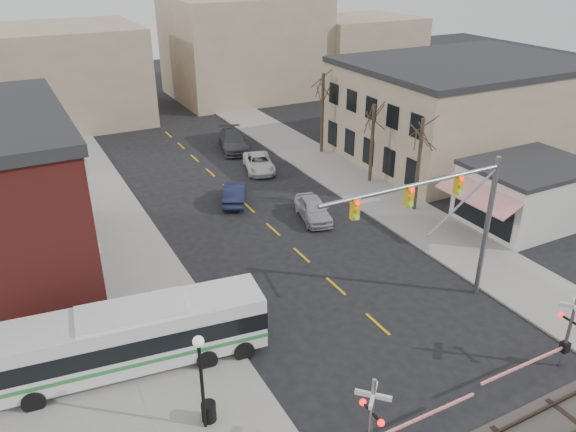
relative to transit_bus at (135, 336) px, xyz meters
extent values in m
plane|color=black|center=(11.58, -4.52, -1.71)|extent=(160.00, 160.00, 0.00)
cube|color=gray|center=(2.08, 15.48, -1.65)|extent=(5.00, 60.00, 0.12)
cube|color=gray|center=(21.08, 15.48, -1.65)|extent=(5.00, 60.00, 0.12)
cube|color=#2D231E|center=(11.58, -10.61, -1.59)|extent=(160.00, 0.08, 0.14)
cube|color=tan|center=(-0.37, 11.48, 2.59)|extent=(0.10, 15.00, 0.50)
cube|color=tan|center=(-0.37, 11.48, 6.69)|extent=(0.10, 15.00, 0.70)
cube|color=black|center=(-0.37, 11.48, 0.09)|extent=(0.08, 13.00, 2.60)
cube|color=gray|center=(33.58, 15.48, 2.29)|extent=(20.00, 15.00, 8.00)
cube|color=#262628|center=(33.58, 15.48, 6.54)|extent=(20.30, 15.30, 0.50)
cube|color=beige|center=(27.58, 2.48, 0.29)|extent=(8.00, 6.00, 4.00)
cube|color=#262628|center=(27.58, 2.48, 2.44)|extent=(8.20, 6.20, 0.30)
cube|color=red|center=(22.78, 2.48, 1.29)|extent=(1.68, 6.00, 0.87)
cylinder|color=#382B21|center=(22.08, 7.48, 1.78)|extent=(0.28, 0.28, 6.75)
cylinder|color=#382B21|center=(22.38, 13.48, 1.56)|extent=(0.28, 0.28, 6.30)
cylinder|color=#382B21|center=(22.58, 21.48, 2.01)|extent=(0.28, 0.28, 7.20)
cube|color=silver|center=(0.00, 0.00, 0.02)|extent=(11.88, 3.92, 2.56)
cube|color=black|center=(0.00, 0.00, 0.18)|extent=(11.92, 3.97, 0.87)
cube|color=#297D37|center=(0.00, 0.00, -0.59)|extent=(11.92, 3.97, 0.19)
cylinder|color=black|center=(0.00, 0.00, -1.22)|extent=(1.27, 2.63, 0.97)
cylinder|color=gray|center=(18.14, -2.70, 2.29)|extent=(0.28, 0.28, 8.00)
cylinder|color=gray|center=(12.95, -2.70, 5.79)|extent=(10.39, 0.20, 0.20)
cube|color=gold|center=(15.64, -2.70, 5.29)|extent=(0.35, 0.30, 1.00)
cube|color=gold|center=(12.64, -2.70, 5.29)|extent=(0.35, 0.30, 1.00)
cube|color=gold|center=(9.64, -2.70, 5.29)|extent=(0.35, 0.30, 1.00)
cylinder|color=gray|center=(6.20, -9.29, 0.29)|extent=(0.16, 0.16, 4.00)
cube|color=silver|center=(6.20, -9.29, 1.59)|extent=(1.00, 1.00, 0.18)
cube|color=silver|center=(6.20, -9.29, 1.59)|extent=(1.00, 1.00, 0.18)
sphere|color=#FF0C0C|center=(6.20, -9.84, 0.79)|extent=(0.26, 0.26, 0.26)
sphere|color=#FF0C0C|center=(6.20, -8.74, 0.79)|extent=(0.26, 0.26, 0.26)
cube|color=#FF0C0C|center=(8.80, -9.29, -0.61)|extent=(5.00, 0.10, 0.10)
cylinder|color=gray|center=(17.12, -9.01, 0.29)|extent=(0.16, 0.16, 4.00)
cube|color=silver|center=(17.12, -9.01, 1.59)|extent=(1.00, 1.00, 0.18)
cube|color=silver|center=(17.12, -9.01, 1.59)|extent=(1.00, 1.00, 0.18)
sphere|color=#FF0C0C|center=(17.12, -8.46, 0.79)|extent=(0.26, 0.26, 0.26)
cube|color=black|center=(17.12, -9.01, -0.61)|extent=(0.35, 0.35, 0.50)
cube|color=#FF0C0C|center=(14.52, -9.01, -0.61)|extent=(5.00, 0.10, 0.10)
cylinder|color=black|center=(1.43, -4.92, 0.44)|extent=(0.14, 0.14, 4.06)
sphere|color=silver|center=(1.43, -4.92, 2.62)|extent=(0.44, 0.44, 0.44)
cylinder|color=black|center=(1.68, -4.67, -1.16)|extent=(0.60, 0.60, 0.86)
imported|color=#A3A3A7|center=(14.82, 9.63, -0.94)|extent=(2.80, 4.83, 1.54)
imported|color=#151B36|center=(11.01, 14.83, -0.98)|extent=(3.26, 4.68, 1.46)
imported|color=silver|center=(15.48, 20.03, -1.03)|extent=(3.48, 5.30, 1.35)
imported|color=#46474B|center=(15.66, 26.08, -0.87)|extent=(3.78, 6.20, 1.68)
imported|color=#5E504B|center=(3.33, -0.20, -0.75)|extent=(0.59, 0.72, 1.69)
imported|color=#2D364F|center=(1.54, 2.77, -0.66)|extent=(1.15, 1.13, 1.87)
camera|label=1|loc=(-3.36, -21.06, 15.70)|focal=35.00mm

